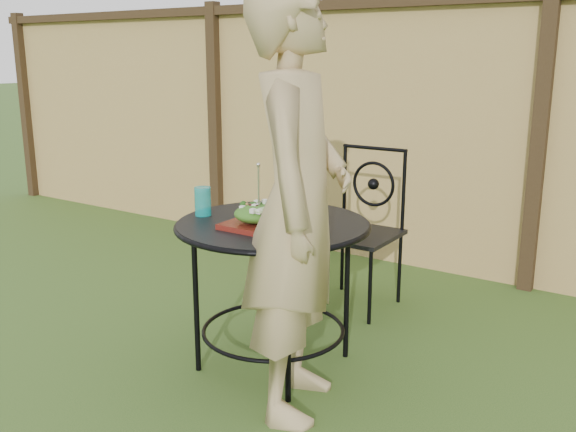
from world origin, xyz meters
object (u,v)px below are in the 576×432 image
object	(u,v)px
patio_table	(273,250)
diner	(298,205)
patio_chair	(361,224)
salad_plate	(257,225)

from	to	relation	value
patio_table	diner	world-z (taller)	diner
patio_chair	diner	size ratio (longest dim) A/B	0.53
diner	patio_chair	bearing A→B (deg)	-6.30
patio_table	salad_plate	size ratio (longest dim) A/B	3.42
patio_table	salad_plate	distance (m)	0.19
patio_chair	diner	xyz separation A→B (m)	(0.32, -1.20, 0.39)
patio_chair	diner	world-z (taller)	diner
patio_chair	diner	bearing A→B (deg)	-74.88
diner	salad_plate	bearing A→B (deg)	44.98
patio_table	diner	xyz separation A→B (m)	(0.30, -0.25, 0.31)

